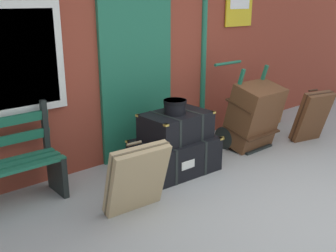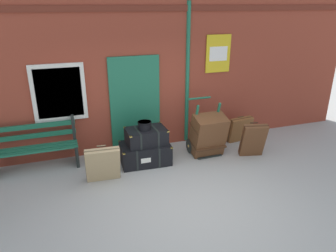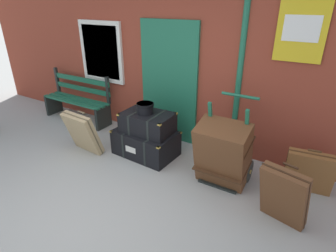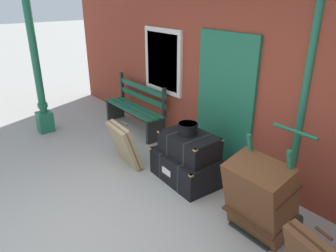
{
  "view_description": "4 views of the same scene",
  "coord_description": "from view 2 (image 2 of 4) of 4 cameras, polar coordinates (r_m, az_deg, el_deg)",
  "views": [
    {
      "loc": [
        -3.3,
        -1.71,
        2.05
      ],
      "look_at": [
        -0.23,
        1.9,
        0.52
      ],
      "focal_mm": 42.52,
      "sensor_mm": 36.0,
      "label": 1
    },
    {
      "loc": [
        -1.79,
        -4.05,
        3.11
      ],
      "look_at": [
        0.28,
        1.92,
        0.66
      ],
      "focal_mm": 33.85,
      "sensor_mm": 36.0,
      "label": 2
    },
    {
      "loc": [
        2.11,
        -1.57,
        2.38
      ],
      "look_at": [
        0.09,
        1.76,
        0.58
      ],
      "focal_mm": 29.38,
      "sensor_mm": 36.0,
      "label": 3
    },
    {
      "loc": [
        2.79,
        -1.06,
        2.59
      ],
      "look_at": [
        -0.62,
        1.59,
        0.79
      ],
      "focal_mm": 34.15,
      "sensor_mm": 36.0,
      "label": 4
    }
  ],
  "objects": [
    {
      "name": "ground_plane",
      "position": [
        5.41,
        3.97,
        -13.93
      ],
      "size": [
        60.0,
        60.0,
        0.0
      ],
      "primitive_type": "plane",
      "color": "#A3A099"
    },
    {
      "name": "platform_bench",
      "position": [
        6.79,
        -22.73,
        -3.67
      ],
      "size": [
        1.6,
        0.43,
        1.01
      ],
      "color": "#1E6647",
      "rests_on": "ground"
    },
    {
      "name": "porters_trolley",
      "position": [
        7.07,
        6.51,
        -2.62
      ],
      "size": [
        0.71,
        0.69,
        1.18
      ],
      "color": "black",
      "rests_on": "ground"
    },
    {
      "name": "suitcase_oxblood",
      "position": [
        5.95,
        -11.63,
        -6.79
      ],
      "size": [
        0.64,
        0.39,
        0.74
      ],
      "color": "tan",
      "rests_on": "ground"
    },
    {
      "name": "brick_facade",
      "position": [
        7.04,
        -4.11,
        8.77
      ],
      "size": [
        10.4,
        0.35,
        3.2
      ],
      "color": "brown",
      "rests_on": "ground"
    },
    {
      "name": "large_brown_trunk",
      "position": [
        6.84,
        7.22,
        -1.57
      ],
      "size": [
        0.7,
        0.64,
        0.96
      ],
      "color": "brown",
      "rests_on": "ground"
    },
    {
      "name": "suitcase_caramel",
      "position": [
        6.98,
        15.07,
        -2.5
      ],
      "size": [
        0.57,
        0.47,
        0.79
      ],
      "color": "brown",
      "rests_on": "ground"
    },
    {
      "name": "steamer_trunk_middle",
      "position": [
        6.47,
        -3.94,
        -1.86
      ],
      "size": [
        0.82,
        0.57,
        0.33
      ],
      "color": "black",
      "rests_on": "steamer_trunk_base"
    },
    {
      "name": "round_hatbox",
      "position": [
        6.36,
        -4.25,
        0.2
      ],
      "size": [
        0.28,
        0.28,
        0.17
      ],
      "color": "black",
      "rests_on": "steamer_trunk_middle"
    },
    {
      "name": "steamer_trunk_base",
      "position": [
        6.6,
        -4.12,
        -4.92
      ],
      "size": [
        1.04,
        0.7,
        0.43
      ],
      "color": "black",
      "rests_on": "ground"
    },
    {
      "name": "suitcase_olive",
      "position": [
        7.75,
        12.82,
        -0.58
      ],
      "size": [
        0.62,
        0.31,
        0.63
      ],
      "color": "brown",
      "rests_on": "ground"
    }
  ]
}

